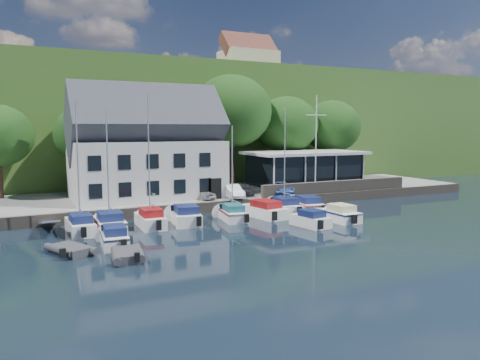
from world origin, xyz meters
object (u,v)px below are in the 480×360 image
at_px(harbor_building, 147,153).
at_px(boat_r2_3, 310,218).
at_px(boat_r1_6, 285,162).
at_px(dinghy_1, 128,253).
at_px(car_dgrey, 242,189).
at_px(flagpole, 316,144).
at_px(boat_r1_0, 78,172).
at_px(boat_r1_7, 307,204).
at_px(car_silver, 202,193).
at_px(car_blue, 281,187).
at_px(boat_r1_2, 149,167).
at_px(boat_r1_3, 185,214).
at_px(boat_r1_1, 108,169).
at_px(car_white, 232,191).
at_px(boat_r1_4, 232,170).
at_px(boat_r1_5, 264,208).
at_px(boat_r2_0, 114,235).
at_px(boat_r2_4, 340,213).
at_px(dinghy_0, 71,248).
at_px(club_pavilion, 305,170).

bearing_deg(harbor_building, boat_r2_3, -57.29).
distance_m(boat_r1_6, dinghy_1, 18.79).
xyz_separation_m(car_dgrey, flagpole, (7.76, -1.69, 4.46)).
xyz_separation_m(flagpole, boat_r1_0, (-24.18, -4.55, -1.49)).
bearing_deg(boat_r1_7, car_silver, 154.77).
height_order(car_blue, boat_r1_2, boat_r1_2).
bearing_deg(boat_r1_3, harbor_building, 103.29).
bearing_deg(car_dgrey, car_silver, -162.32).
relative_size(car_silver, boat_r1_1, 0.37).
bearing_deg(car_blue, boat_r2_3, -90.64).
bearing_deg(flagpole, boat_r1_2, -165.68).
distance_m(boat_r1_6, boat_r1_7, 4.65).
bearing_deg(boat_r1_2, car_dgrey, 31.76).
xyz_separation_m(car_white, boat_r1_4, (-2.55, -5.48, 2.59)).
relative_size(car_silver, car_dgrey, 0.87).
height_order(boat_r1_5, boat_r1_6, boat_r1_6).
relative_size(boat_r1_5, boat_r2_0, 1.19).
bearing_deg(boat_r1_5, boat_r1_7, -1.23).
bearing_deg(boat_r2_3, boat_r1_4, 122.87).
bearing_deg(dinghy_1, harbor_building, 79.80).
bearing_deg(car_dgrey, harbor_building, 173.18).
height_order(boat_r1_1, boat_r1_3, boat_r1_1).
height_order(car_blue, boat_r1_6, boat_r1_6).
relative_size(harbor_building, dinghy_1, 4.47).
bearing_deg(boat_r1_3, boat_r2_4, -12.46).
xyz_separation_m(flagpole, boat_r1_4, (-11.99, -5.12, -1.80)).
xyz_separation_m(car_blue, boat_r1_1, (-18.20, -5.37, 3.04)).
distance_m(boat_r1_4, boat_r1_6, 5.60).
relative_size(boat_r2_4, dinghy_0, 1.63).
height_order(boat_r1_0, dinghy_1, boat_r1_0).
relative_size(boat_r1_4, boat_r2_3, 1.81).
xyz_separation_m(boat_r2_3, dinghy_1, (-15.08, -3.00, -0.31)).
distance_m(boat_r2_3, dinghy_1, 15.38).
xyz_separation_m(car_dgrey, boat_r1_0, (-16.42, -6.23, 2.98)).
bearing_deg(boat_r1_1, boat_r1_5, 0.53).
distance_m(boat_r1_5, boat_r1_7, 4.91).
distance_m(boat_r1_1, boat_r2_3, 16.04).
bearing_deg(flagpole, car_dgrey, 167.73).
distance_m(harbor_building, boat_r1_0, 11.63).
bearing_deg(car_dgrey, dinghy_0, -135.90).
relative_size(car_white, boat_r1_0, 0.44).
bearing_deg(car_white, boat_r2_0, -136.88).
bearing_deg(flagpole, car_silver, 175.07).
xyz_separation_m(boat_r1_3, boat_r2_4, (11.93, -4.64, -0.05)).
bearing_deg(dinghy_1, car_blue, 44.18).
bearing_deg(boat_r2_0, harbor_building, 72.14).
bearing_deg(boat_r1_1, car_silver, 32.43).
height_order(boat_r1_5, boat_r1_7, boat_r1_5).
height_order(boat_r1_2, boat_r1_3, boat_r1_2).
distance_m(club_pavilion, flagpole, 5.05).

